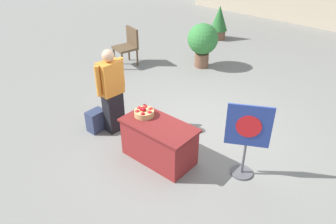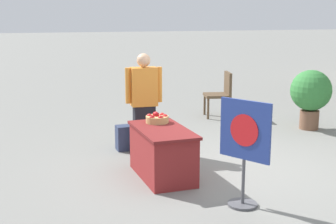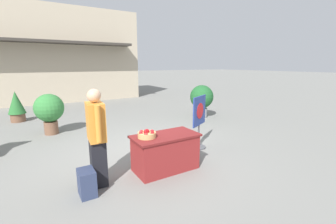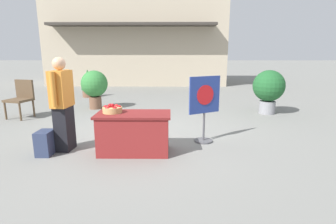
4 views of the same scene
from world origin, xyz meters
TOP-DOWN VIEW (x-y plane):
  - ground_plane at (0.00, 0.00)m, footprint 120.00×120.00m
  - display_table at (-0.10, -1.02)m, footprint 1.28×0.66m
  - apple_basket at (-0.47, -0.97)m, footprint 0.34×0.34m
  - person_visitor at (-1.35, -0.91)m, footprint 0.30×0.61m
  - backpack at (-1.60, -1.15)m, footprint 0.24×0.34m
  - poster_board at (1.19, -0.44)m, footprint 0.61×0.36m
  - patio_chair at (-3.48, 1.53)m, footprint 0.67×0.67m
  - potted_plant_far_left at (-2.73, 4.94)m, footprint 0.56×0.56m
  - potted_plant_near_left at (-1.82, 2.69)m, footprint 0.81×0.81m

SIDE VIEW (x-z plane):
  - ground_plane at x=0.00m, z-range 0.00..0.00m
  - backpack at x=-1.60m, z-range 0.00..0.42m
  - display_table at x=-0.10m, z-range 0.00..0.71m
  - patio_chair at x=-3.48m, z-range 0.07..1.08m
  - potted_plant_far_left at x=-2.73m, z-range 0.04..1.13m
  - poster_board at x=1.19m, z-range 0.08..1.37m
  - potted_plant_near_left at x=-1.82m, z-range 0.14..1.33m
  - apple_basket at x=-0.47m, z-range 0.69..0.85m
  - person_visitor at x=-1.35m, z-range 0.02..1.66m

